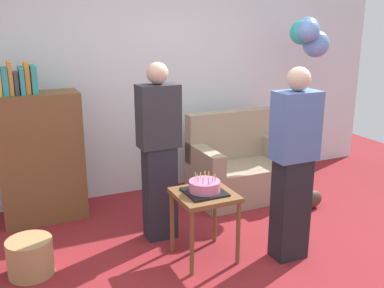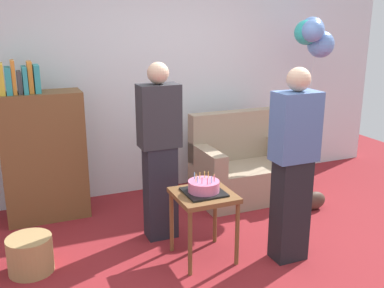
{
  "view_description": "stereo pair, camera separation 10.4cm",
  "coord_description": "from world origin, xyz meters",
  "px_view_note": "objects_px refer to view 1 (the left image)",
  "views": [
    {
      "loc": [
        -1.78,
        -2.81,
        2.0
      ],
      "look_at": [
        -0.26,
        0.53,
        0.95
      ],
      "focal_mm": 41.84,
      "sensor_mm": 36.0,
      "label": 1
    },
    {
      "loc": [
        -1.69,
        -2.85,
        2.0
      ],
      "look_at": [
        -0.26,
        0.53,
        0.95
      ],
      "focal_mm": 41.84,
      "sensor_mm": 36.0,
      "label": 2
    }
  ],
  "objects_px": {
    "couch": "(239,168)",
    "side_table": "(204,203)",
    "balloon_bunch": "(309,35)",
    "birthday_cake": "(205,187)",
    "person_holding_cake": "(293,165)",
    "wicker_basket": "(30,257)",
    "bookshelf": "(40,155)",
    "person_blowing_candles": "(159,152)",
    "handbag": "(311,199)"
  },
  "relations": [
    {
      "from": "bookshelf",
      "to": "couch",
      "type": "bearing_deg",
      "value": -7.69
    },
    {
      "from": "person_blowing_candles",
      "to": "birthday_cake",
      "type": "bearing_deg",
      "value": -85.15
    },
    {
      "from": "side_table",
      "to": "person_blowing_candles",
      "type": "relative_size",
      "value": 0.36
    },
    {
      "from": "bookshelf",
      "to": "side_table",
      "type": "relative_size",
      "value": 2.72
    },
    {
      "from": "birthday_cake",
      "to": "person_blowing_candles",
      "type": "relative_size",
      "value": 0.2
    },
    {
      "from": "bookshelf",
      "to": "birthday_cake",
      "type": "relative_size",
      "value": 5.04
    },
    {
      "from": "couch",
      "to": "side_table",
      "type": "distance_m",
      "value": 1.46
    },
    {
      "from": "couch",
      "to": "handbag",
      "type": "xyz_separation_m",
      "value": [
        0.53,
        -0.63,
        -0.24
      ]
    },
    {
      "from": "birthday_cake",
      "to": "person_holding_cake",
      "type": "distance_m",
      "value": 0.75
    },
    {
      "from": "side_table",
      "to": "wicker_basket",
      "type": "distance_m",
      "value": 1.47
    },
    {
      "from": "wicker_basket",
      "to": "side_table",
      "type": "bearing_deg",
      "value": -13.88
    },
    {
      "from": "person_holding_cake",
      "to": "balloon_bunch",
      "type": "relative_size",
      "value": 0.81
    },
    {
      "from": "birthday_cake",
      "to": "handbag",
      "type": "xyz_separation_m",
      "value": [
        1.5,
        0.45,
        -0.54
      ]
    },
    {
      "from": "couch",
      "to": "side_table",
      "type": "relative_size",
      "value": 1.85
    },
    {
      "from": "side_table",
      "to": "person_holding_cake",
      "type": "bearing_deg",
      "value": -22.82
    },
    {
      "from": "couch",
      "to": "person_holding_cake",
      "type": "distance_m",
      "value": 1.47
    },
    {
      "from": "handbag",
      "to": "couch",
      "type": "bearing_deg",
      "value": 130.04
    },
    {
      "from": "couch",
      "to": "person_blowing_candles",
      "type": "distance_m",
      "value": 1.39
    },
    {
      "from": "person_blowing_candles",
      "to": "person_holding_cake",
      "type": "distance_m",
      "value": 1.18
    },
    {
      "from": "wicker_basket",
      "to": "balloon_bunch",
      "type": "bearing_deg",
      "value": 13.05
    },
    {
      "from": "person_holding_cake",
      "to": "wicker_basket",
      "type": "xyz_separation_m",
      "value": [
        -2.05,
        0.62,
        -0.68
      ]
    },
    {
      "from": "birthday_cake",
      "to": "person_holding_cake",
      "type": "bearing_deg",
      "value": -22.82
    },
    {
      "from": "person_holding_cake",
      "to": "balloon_bunch",
      "type": "bearing_deg",
      "value": -138.43
    },
    {
      "from": "bookshelf",
      "to": "handbag",
      "type": "distance_m",
      "value": 2.86
    },
    {
      "from": "handbag",
      "to": "balloon_bunch",
      "type": "bearing_deg",
      "value": 62.19
    },
    {
      "from": "balloon_bunch",
      "to": "person_holding_cake",
      "type": "bearing_deg",
      "value": -130.54
    },
    {
      "from": "birthday_cake",
      "to": "wicker_basket",
      "type": "relative_size",
      "value": 0.89
    },
    {
      "from": "couch",
      "to": "person_holding_cake",
      "type": "xyz_separation_m",
      "value": [
        -0.3,
        -1.36,
        0.49
      ]
    },
    {
      "from": "person_holding_cake",
      "to": "side_table",
      "type": "bearing_deg",
      "value": -30.71
    },
    {
      "from": "person_blowing_candles",
      "to": "side_table",
      "type": "bearing_deg",
      "value": -85.15
    },
    {
      "from": "birthday_cake",
      "to": "wicker_basket",
      "type": "bearing_deg",
      "value": 166.12
    },
    {
      "from": "balloon_bunch",
      "to": "birthday_cake",
      "type": "bearing_deg",
      "value": -149.39
    },
    {
      "from": "couch",
      "to": "balloon_bunch",
      "type": "bearing_deg",
      "value": 0.75
    },
    {
      "from": "bookshelf",
      "to": "person_blowing_candles",
      "type": "bearing_deg",
      "value": -41.97
    },
    {
      "from": "side_table",
      "to": "balloon_bunch",
      "type": "xyz_separation_m",
      "value": [
        1.84,
        1.09,
        1.29
      ]
    },
    {
      "from": "wicker_basket",
      "to": "balloon_bunch",
      "type": "xyz_separation_m",
      "value": [
        3.22,
        0.75,
        1.65
      ]
    },
    {
      "from": "birthday_cake",
      "to": "person_holding_cake",
      "type": "relative_size",
      "value": 0.2
    },
    {
      "from": "side_table",
      "to": "birthday_cake",
      "type": "height_order",
      "value": "birthday_cake"
    },
    {
      "from": "birthday_cake",
      "to": "person_blowing_candles",
      "type": "bearing_deg",
      "value": 111.61
    },
    {
      "from": "side_table",
      "to": "couch",
      "type": "bearing_deg",
      "value": 47.97
    },
    {
      "from": "handbag",
      "to": "wicker_basket",
      "type": "bearing_deg",
      "value": -177.93
    },
    {
      "from": "wicker_basket",
      "to": "handbag",
      "type": "relative_size",
      "value": 1.29
    },
    {
      "from": "birthday_cake",
      "to": "balloon_bunch",
      "type": "distance_m",
      "value": 2.43
    },
    {
      "from": "person_holding_cake",
      "to": "handbag",
      "type": "bearing_deg",
      "value": -146.76
    },
    {
      "from": "birthday_cake",
      "to": "balloon_bunch",
      "type": "bearing_deg",
      "value": 30.61
    },
    {
      "from": "side_table",
      "to": "handbag",
      "type": "relative_size",
      "value": 2.12
    },
    {
      "from": "person_holding_cake",
      "to": "person_blowing_candles",
      "type": "bearing_deg",
      "value": -50.31
    },
    {
      "from": "bookshelf",
      "to": "person_blowing_candles",
      "type": "xyz_separation_m",
      "value": [
        0.94,
        -0.85,
        0.15
      ]
    },
    {
      "from": "side_table",
      "to": "birthday_cake",
      "type": "relative_size",
      "value": 1.85
    },
    {
      "from": "bookshelf",
      "to": "handbag",
      "type": "bearing_deg",
      "value": -19.11
    }
  ]
}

